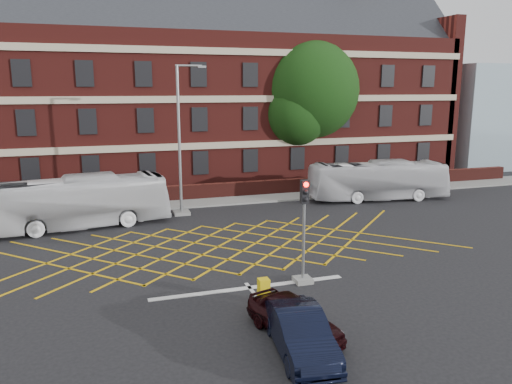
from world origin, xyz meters
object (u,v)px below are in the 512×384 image
object	(u,v)px
car_maroon	(294,317)
utility_cabinet	(264,291)
bus_right	(378,181)
street_lamp	(181,164)
deciduous_tree	(308,97)
bus_left	(73,203)
car_navy	(300,332)
traffic_light_near	(304,241)

from	to	relation	value
car_maroon	utility_cabinet	distance (m)	2.62
bus_right	utility_cabinet	xyz separation A→B (m)	(-13.33, -14.18, -0.90)
car_maroon	street_lamp	xyz separation A→B (m)	(-0.81, 16.79, 2.54)
car_maroon	deciduous_tree	xyz separation A→B (m)	(11.28, 25.12, 6.45)
bus_right	deciduous_tree	size ratio (longest dim) A/B	0.84
bus_left	street_lamp	distance (m)	6.72
utility_cabinet	bus_left	bearing A→B (deg)	118.57
bus_right	deciduous_tree	xyz separation A→B (m)	(-1.89, 8.33, 5.70)
deciduous_tree	bus_left	bearing A→B (deg)	-152.56
car_navy	bus_right	bearing A→B (deg)	59.28
deciduous_tree	street_lamp	xyz separation A→B (m)	(-12.10, -8.33, -3.90)
utility_cabinet	deciduous_tree	bearing A→B (deg)	63.07
street_lamp	car_navy	bearing A→B (deg)	-88.15
street_lamp	car_maroon	bearing A→B (deg)	-87.23
bus_right	street_lamp	bearing A→B (deg)	97.87
bus_left	utility_cabinet	size ratio (longest dim) A/B	11.09
car_maroon	street_lamp	size ratio (longest dim) A/B	0.41
bus_right	car_navy	distance (m)	22.34
car_navy	deciduous_tree	xyz separation A→B (m)	(11.52, 26.19, 6.41)
car_maroon	utility_cabinet	size ratio (longest dim) A/B	3.90
car_navy	utility_cabinet	size ratio (longest dim) A/B	4.27
deciduous_tree	street_lamp	size ratio (longest dim) A/B	1.28
bus_left	deciduous_tree	world-z (taller)	deciduous_tree
bus_right	car_navy	size ratio (longest dim) A/B	2.42
car_maroon	traffic_light_near	size ratio (longest dim) A/B	0.88
deciduous_tree	traffic_light_near	xyz separation A→B (m)	(-9.26, -21.07, -5.32)
bus_right	traffic_light_near	distance (m)	16.93
deciduous_tree	traffic_light_near	distance (m)	23.62
utility_cabinet	street_lamp	bearing A→B (deg)	92.66
utility_cabinet	bus_right	bearing A→B (deg)	46.78
bus_right	traffic_light_near	size ratio (longest dim) A/B	2.32
car_maroon	street_lamp	bearing A→B (deg)	76.12
street_lamp	utility_cabinet	distance (m)	14.46
bus_left	traffic_light_near	world-z (taller)	traffic_light_near
car_navy	car_maroon	distance (m)	1.09
bus_left	bus_right	size ratio (longest dim) A/B	1.07
bus_left	deciduous_tree	xyz separation A→B (m)	(18.47, 9.59, 5.60)
traffic_light_near	utility_cabinet	size ratio (longest dim) A/B	4.45
bus_left	car_maroon	bearing A→B (deg)	-162.68
deciduous_tree	utility_cabinet	xyz separation A→B (m)	(-11.44, -22.51, -6.61)
bus_right	car_navy	world-z (taller)	bus_right
bus_left	street_lamp	size ratio (longest dim) A/B	1.16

